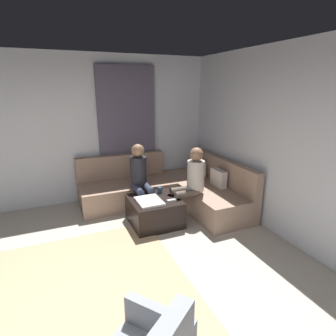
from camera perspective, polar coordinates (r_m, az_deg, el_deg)
The scene contains 12 objects.
ground_plane at distance 3.17m, azimuth -17.82°, elevation -27.64°, with size 6.00×6.00×0.10m, color #B2A899.
wall_back at distance 3.86m, azimuth 28.61°, elevation 2.97°, with size 6.00×0.12×2.70m, color silver.
wall_left at distance 5.31m, azimuth -22.47°, elevation 6.92°, with size 0.12×6.00×2.70m, color silver.
curtain_panel at distance 5.40m, azimuth -8.36°, elevation 7.05°, with size 0.06×1.10×2.50m, color #595166.
area_rug at distance 3.28m, azimuth -16.42°, elevation -24.32°, with size 2.60×2.20×0.01m, color tan.
sectional_couch at distance 5.14m, azimuth 0.57°, elevation -4.48°, with size 2.10×2.55×0.87m.
ottoman at distance 4.45m, azimuth -2.81°, elevation -8.91°, with size 0.76×0.76×0.42m, color black.
folded_blanket at distance 4.24m, azimuth -3.91°, elevation -6.90°, with size 0.44×0.36×0.04m, color white.
coffee_mug at distance 4.60m, azimuth -1.70°, elevation -4.56°, with size 0.08×0.08×0.10m, color #334C72.
game_remote at distance 4.28m, azimuth 0.78°, elevation -6.69°, with size 0.05×0.15×0.02m, color white.
person_on_couch_back at distance 4.47m, azimuth 4.64°, elevation -2.64°, with size 0.30×0.60×1.20m.
person_on_couch_side at distance 4.67m, azimuth -5.77°, elevation -1.82°, with size 0.60×0.30×1.20m.
Camera 1 is at (2.31, -0.05, 2.12)m, focal length 29.43 mm.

